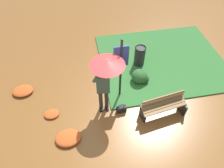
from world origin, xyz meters
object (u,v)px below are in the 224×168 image
at_px(park_bench, 163,106).
at_px(person_with_umbrella, 105,73).
at_px(info_sign_post, 121,63).
at_px(trash_bin, 140,56).
at_px(handbag, 121,109).

bearing_deg(park_bench, person_with_umbrella, 160.95).
height_order(info_sign_post, trash_bin, info_sign_post).
relative_size(person_with_umbrella, handbag, 5.53).
bearing_deg(park_bench, info_sign_post, 138.64).
height_order(handbag, park_bench, park_bench).
height_order(info_sign_post, park_bench, info_sign_post).
distance_m(person_with_umbrella, trash_bin, 2.63).
relative_size(info_sign_post, trash_bin, 2.76).
bearing_deg(person_with_umbrella, trash_bin, 48.66).
distance_m(person_with_umbrella, info_sign_post, 0.69).
bearing_deg(trash_bin, park_bench, -87.56).
height_order(person_with_umbrella, park_bench, person_with_umbrella).
relative_size(person_with_umbrella, info_sign_post, 0.89).
bearing_deg(park_bench, handbag, 165.29).
bearing_deg(handbag, trash_bin, 61.06).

